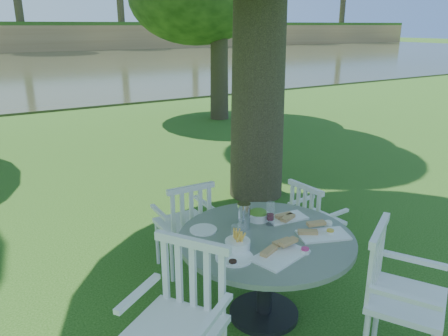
{
  "coord_description": "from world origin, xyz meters",
  "views": [
    {
      "loc": [
        -2.2,
        -3.46,
        2.26
      ],
      "look_at": [
        0.0,
        0.2,
        0.85
      ],
      "focal_mm": 35.0,
      "sensor_mm": 36.0,
      "label": 1
    }
  ],
  "objects": [
    {
      "name": "ground",
      "position": [
        0.0,
        0.0,
        0.0
      ],
      "size": [
        140.0,
        140.0,
        0.0
      ],
      "primitive_type": "plane",
      "color": "#173F0D",
      "rests_on": "ground"
    },
    {
      "name": "table",
      "position": [
        -0.37,
        -1.05,
        0.57
      ],
      "size": [
        1.35,
        1.35,
        0.72
      ],
      "color": "black",
      "rests_on": "ground"
    },
    {
      "name": "chair_ne",
      "position": [
        0.49,
        -0.61,
        0.5
      ],
      "size": [
        0.44,
        0.46,
        0.85
      ],
      "rotation": [
        0.0,
        0.0,
        -4.62
      ],
      "color": "white",
      "rests_on": "ground"
    },
    {
      "name": "chair_nw",
      "position": [
        -0.6,
        -0.12,
        0.53
      ],
      "size": [
        0.47,
        0.44,
        0.9
      ],
      "rotation": [
        0.0,
        0.0,
        -3.16
      ],
      "color": "white",
      "rests_on": "ground"
    },
    {
      "name": "chair_sw",
      "position": [
        -1.24,
        -1.39,
        0.6
      ],
      "size": [
        0.69,
        0.7,
        1.02
      ],
      "rotation": [
        0.0,
        0.0,
        -0.98
      ],
      "color": "white",
      "rests_on": "ground"
    },
    {
      "name": "chair_se",
      "position": [
        0.06,
        -1.88,
        0.59
      ],
      "size": [
        0.68,
        0.66,
        1.0
      ],
      "rotation": [
        0.0,
        0.0,
        0.52
      ],
      "color": "white",
      "rests_on": "ground"
    },
    {
      "name": "tableware",
      "position": [
        -0.41,
        -1.01,
        0.76
      ],
      "size": [
        1.11,
        0.91,
        0.21
      ],
      "color": "white",
      "rests_on": "table"
    },
    {
      "name": "river",
      "position": [
        0.0,
        23.0,
        0.0
      ],
      "size": [
        100.0,
        28.0,
        0.12
      ],
      "primitive_type": "cube",
      "color": "#323620",
      "rests_on": "ground"
    }
  ]
}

